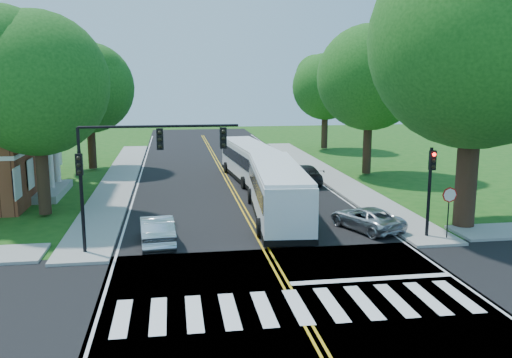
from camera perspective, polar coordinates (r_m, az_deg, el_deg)
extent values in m
plane|color=#154C13|center=(19.90, 4.08, -12.69)|extent=(140.00, 140.00, 0.00)
cube|color=black|center=(36.89, -2.16, -1.68)|extent=(14.00, 96.00, 0.01)
cube|color=black|center=(19.90, 4.08, -12.68)|extent=(60.00, 12.00, 0.01)
cube|color=gold|center=(40.78, -2.82, -0.48)|extent=(0.36, 70.00, 0.01)
cube|color=silver|center=(40.65, -12.40, -0.76)|extent=(0.12, 70.00, 0.01)
cube|color=silver|center=(42.02, 6.44, -0.20)|extent=(0.12, 70.00, 0.01)
cube|color=silver|center=(19.45, 4.42, -13.22)|extent=(12.60, 3.00, 0.01)
cube|color=silver|center=(22.29, 12.09, -10.25)|extent=(6.60, 0.40, 0.01)
cube|color=gray|center=(43.70, -14.14, 0.04)|extent=(2.60, 40.00, 0.15)
cube|color=gray|center=(45.25, 7.27, 0.63)|extent=(2.60, 40.00, 0.15)
cylinder|color=black|center=(30.30, 21.33, 0.94)|extent=(1.10, 1.10, 6.00)
sphere|color=#2C7422|center=(29.98, 22.19, 13.29)|extent=(10.80, 10.80, 10.80)
cylinder|color=black|center=(33.06, -21.54, 0.63)|extent=(0.70, 0.70, 4.80)
sphere|color=#2C7422|center=(32.63, -22.14, 9.30)|extent=(8.00, 8.00, 8.00)
cylinder|color=black|center=(48.60, -16.91, 3.66)|extent=(0.70, 0.70, 4.40)
sphere|color=#2C7422|center=(48.29, -17.22, 9.16)|extent=(7.60, 7.60, 7.60)
cylinder|color=black|center=(44.94, 11.64, 3.75)|extent=(0.70, 0.70, 5.00)
sphere|color=#2C7422|center=(44.64, 11.89, 10.43)|extent=(8.40, 8.40, 8.40)
cylinder|color=black|center=(60.41, 7.23, 5.31)|extent=(0.70, 0.70, 4.40)
sphere|color=#2C7422|center=(60.16, 7.33, 9.62)|extent=(7.20, 7.20, 7.20)
cube|color=silver|center=(38.84, -21.13, 4.80)|extent=(1.40, 6.00, 0.45)
cube|color=gray|center=(39.43, -20.73, -1.21)|extent=(1.80, 6.00, 0.50)
cylinder|color=silver|center=(36.99, -21.60, 0.91)|extent=(0.50, 0.50, 4.20)
cylinder|color=silver|center=(39.11, -20.91, 1.45)|extent=(0.50, 0.50, 4.20)
cylinder|color=silver|center=(41.24, -20.29, 1.93)|extent=(0.50, 0.50, 4.20)
cylinder|color=black|center=(25.22, -17.84, -2.30)|extent=(0.16, 0.16, 4.60)
cube|color=black|center=(24.76, -18.12, 1.46)|extent=(0.30, 0.22, 0.95)
sphere|color=black|center=(24.58, -18.21, 2.10)|extent=(0.18, 0.18, 0.18)
cylinder|color=black|center=(24.39, -10.11, 5.48)|extent=(7.00, 0.12, 0.12)
cube|color=black|center=(24.30, -10.08, 4.16)|extent=(0.30, 0.22, 0.95)
cube|color=black|center=(24.40, -3.47, 4.33)|extent=(0.30, 0.22, 0.95)
cylinder|color=black|center=(27.82, 17.76, -1.32)|extent=(0.16, 0.16, 4.40)
cube|color=black|center=(27.41, 18.08, 1.89)|extent=(0.30, 0.22, 0.95)
sphere|color=#FF0A05|center=(27.25, 18.25, 2.46)|extent=(0.18, 0.18, 0.18)
cylinder|color=black|center=(28.00, 19.55, -3.67)|extent=(0.06, 0.06, 2.20)
cylinder|color=#A50A07|center=(27.74, 19.72, -1.58)|extent=(0.76, 0.04, 0.76)
cube|color=silver|center=(30.52, 2.26, -1.36)|extent=(3.44, 11.75, 2.70)
cube|color=black|center=(30.42, 2.27, -0.45)|extent=(3.44, 10.95, 0.93)
cube|color=black|center=(36.16, 1.23, 1.10)|extent=(2.40, 0.30, 1.57)
cube|color=orange|center=(36.03, 1.24, 2.48)|extent=(1.67, 0.24, 0.31)
cube|color=black|center=(30.79, 2.25, -3.54)|extent=(3.50, 11.85, 0.29)
cube|color=silver|center=(30.26, 2.28, 1.24)|extent=(3.36, 11.40, 0.22)
cylinder|color=black|center=(34.61, 3.64, -1.71)|extent=(0.39, 0.96, 0.94)
cylinder|color=black|center=(34.36, -0.58, -1.78)|extent=(0.39, 0.96, 0.94)
cylinder|color=black|center=(27.55, 5.72, -4.97)|extent=(0.39, 0.96, 0.94)
cylinder|color=black|center=(27.23, 0.40, -5.10)|extent=(0.39, 0.96, 0.94)
cube|color=silver|center=(42.10, -0.69, 1.85)|extent=(3.24, 11.00, 2.53)
cube|color=black|center=(42.03, -0.69, 2.47)|extent=(3.25, 10.25, 0.87)
cube|color=black|center=(47.34, -2.18, 3.21)|extent=(2.25, 0.29, 1.47)
cube|color=orange|center=(47.25, -2.19, 4.21)|extent=(1.57, 0.23, 0.29)
cube|color=black|center=(42.28, -0.68, 0.34)|extent=(3.30, 11.11, 0.28)
cube|color=silver|center=(41.91, -0.69, 3.62)|extent=(3.17, 10.67, 0.20)
cylinder|color=black|center=(45.97, -0.24, 1.35)|extent=(0.37, 0.90, 0.88)
cylinder|color=black|center=(45.48, -3.17, 1.24)|extent=(0.37, 0.90, 0.88)
cylinder|color=black|center=(39.40, 2.09, -0.22)|extent=(0.37, 0.90, 0.88)
cylinder|color=black|center=(38.83, -1.30, -0.38)|extent=(0.37, 0.90, 0.88)
imported|color=silver|center=(26.27, -10.39, -5.33)|extent=(1.85, 4.44, 1.43)
imported|color=#B7B9BE|center=(28.98, 11.52, -4.08)|extent=(3.45, 4.78, 1.21)
imported|color=black|center=(40.88, 5.02, 0.52)|extent=(2.23, 4.95, 1.41)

